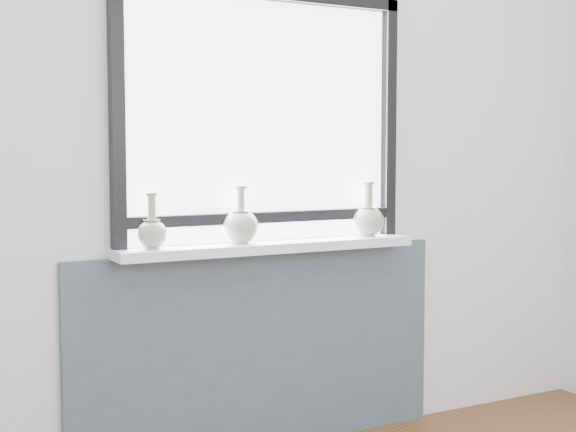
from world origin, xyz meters
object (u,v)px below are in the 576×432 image
vase_a (152,231)px  vase_c (368,219)px  windowsill (270,247)px  vase_b (241,225)px

vase_a → vase_c: (1.00, 0.00, 0.01)m
windowsill → vase_a: bearing=179.4°
vase_a → vase_c: 1.00m
windowsill → vase_c: vase_c is taller
windowsill → vase_a: 0.52m
vase_c → vase_b: bearing=179.8°
windowsill → vase_b: size_ratio=5.57×
windowsill → vase_b: vase_b is taller
windowsill → vase_a: vase_a is taller
windowsill → vase_b: 0.16m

